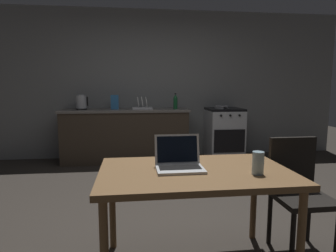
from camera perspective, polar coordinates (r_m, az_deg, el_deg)
name	(u,v)px	position (r m, az deg, el deg)	size (l,w,h in m)	color
ground_plane	(171,212)	(3.10, 0.63, -16.58)	(12.00, 12.00, 0.00)	#2D2823
back_wall	(169,85)	(5.39, 0.15, 8.13)	(6.40, 0.10, 2.63)	gray
kitchen_counter	(126,135)	(5.06, -8.28, -1.75)	(2.16, 0.64, 0.90)	#382D23
stove_oven	(224,133)	(5.32, 10.93, -1.38)	(0.60, 0.62, 0.90)	#B7BABF
dining_table	(195,180)	(2.03, 5.27, -10.43)	(1.29, 0.81, 0.72)	brown
chair	(298,187)	(2.51, 24.12, -10.88)	(0.40, 0.40, 0.88)	black
laptop	(179,162)	(2.01, 2.20, -7.13)	(0.32, 0.27, 0.22)	silver
electric_kettle	(81,102)	(5.07, -16.63, 4.45)	(0.20, 0.18, 0.25)	black
bottle	(175,102)	(5.01, 1.47, 4.82)	(0.07, 0.07, 0.27)	#19592D
frying_pan	(222,107)	(5.22, 10.52, 3.70)	(0.27, 0.44, 0.05)	gray
drinking_glass	(258,163)	(1.97, 17.25, -6.94)	(0.08, 0.08, 0.15)	#99B7C6
cereal_box	(115,102)	(5.03, -10.42, 4.64)	(0.13, 0.05, 0.24)	#3372B2
dish_rack	(142,106)	(5.01, -5.06, 3.89)	(0.34, 0.26, 0.21)	silver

